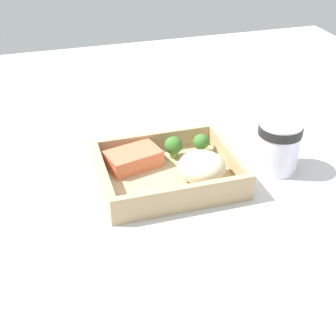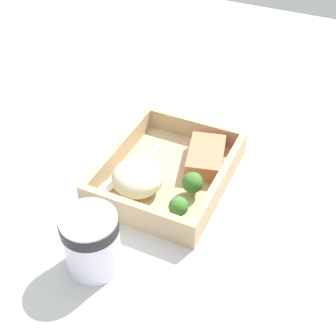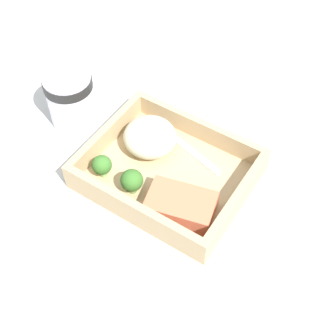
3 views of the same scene
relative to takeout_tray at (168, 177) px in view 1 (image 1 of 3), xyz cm
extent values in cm
cube|color=#BDBBBC|center=(0.00, 0.00, -1.60)|extent=(160.00, 160.00, 2.00)
cube|color=tan|center=(0.00, 0.00, 0.00)|extent=(25.11, 20.27, 1.20)
cube|color=tan|center=(0.00, -9.53, 2.51)|extent=(25.11, 1.20, 3.81)
cube|color=tan|center=(0.00, 9.53, 2.51)|extent=(25.11, 1.20, 3.81)
cube|color=tan|center=(-11.95, 0.00, 2.51)|extent=(1.20, 17.87, 3.81)
cube|color=tan|center=(11.95, 0.00, 2.51)|extent=(1.20, 17.87, 3.81)
cube|color=#DF704E|center=(-5.38, 4.88, 2.18)|extent=(11.13, 8.38, 3.15)
ellipsoid|color=beige|center=(5.42, -3.04, 3.21)|extent=(8.70, 8.55, 5.21)
cylinder|color=#789952|center=(2.79, 5.68, 1.45)|extent=(1.33, 1.33, 1.71)
sphere|color=#396E29|center=(2.79, 5.68, 3.27)|extent=(3.49, 3.49, 3.49)
cylinder|color=#85AF68|center=(8.49, 5.67, 1.41)|extent=(1.19, 1.19, 1.63)
sphere|color=#3B712B|center=(8.49, 5.67, 3.09)|extent=(3.14, 3.14, 3.14)
cube|color=white|center=(-0.72, -5.83, 0.82)|extent=(12.30, 4.06, 0.44)
cube|color=white|center=(6.95, -7.74, 0.82)|extent=(3.83, 2.96, 0.44)
cylinder|color=white|center=(20.96, -2.09, 4.31)|extent=(7.94, 7.94, 9.82)
cylinder|color=black|center=(20.96, -2.09, 7.94)|extent=(8.18, 8.18, 1.77)
cube|color=white|center=(-23.19, 8.77, -0.48)|extent=(10.63, 16.05, 0.24)
camera|label=1|loc=(-20.57, -68.67, 48.75)|focal=50.00mm
camera|label=2|loc=(54.66, 25.15, 55.34)|focal=50.00mm
camera|label=3|loc=(-24.40, 37.85, 59.43)|focal=50.00mm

